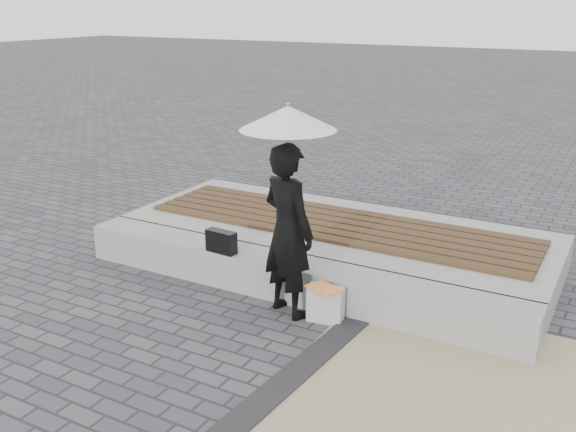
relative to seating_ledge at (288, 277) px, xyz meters
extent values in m
plane|color=#4D4D52|center=(0.00, -1.60, -0.20)|extent=(80.00, 80.00, 0.00)
cube|color=#28282A|center=(0.75, -2.10, -0.18)|extent=(0.61, 5.20, 0.04)
cube|color=#9E9E99|center=(0.00, 0.00, 0.00)|extent=(5.00, 0.45, 0.40)
cube|color=#A4A49E|center=(0.00, 1.20, 0.00)|extent=(5.00, 2.00, 0.40)
imported|color=black|center=(0.19, -0.34, 0.65)|extent=(0.73, 0.60, 1.71)
cylinder|color=#A9A9AE|center=(0.19, -0.34, 1.17)|extent=(0.02, 0.02, 0.89)
cone|color=white|center=(0.19, -0.34, 1.73)|extent=(0.89, 0.89, 0.22)
sphere|color=#A9A9AE|center=(0.19, -0.34, 1.85)|extent=(0.03, 0.03, 0.03)
cube|color=black|center=(-0.71, -0.17, 0.32)|extent=(0.35, 0.14, 0.24)
cube|color=silver|center=(0.60, -0.34, -0.02)|extent=(0.36, 0.18, 0.36)
cube|color=#FA2B3E|center=(0.60, -0.39, 0.17)|extent=(0.38, 0.34, 0.01)
camera|label=1|loc=(2.98, -5.36, 2.72)|focal=40.20mm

